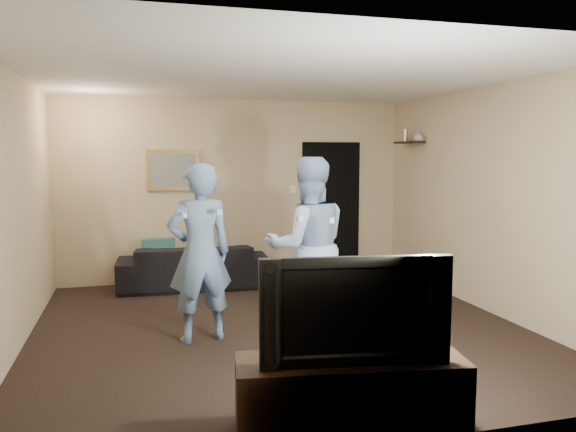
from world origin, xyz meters
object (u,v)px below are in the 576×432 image
object	(u,v)px
television	(352,307)
wii_player_left	(200,253)
sofa	(194,266)
tv_console	(351,398)
wii_player_right	(308,247)

from	to	relation	value
television	wii_player_left	distance (m)	2.27
sofa	wii_player_left	bearing A→B (deg)	88.78
tv_console	wii_player_left	xyz separation A→B (m)	(-0.72, 2.15, 0.62)
wii_player_left	wii_player_right	distance (m)	1.07
wii_player_left	sofa	bearing A→B (deg)	85.92
tv_console	television	distance (m)	0.61
television	sofa	bearing A→B (deg)	105.77
sofa	television	world-z (taller)	television
wii_player_left	television	bearing A→B (deg)	-71.58
tv_console	wii_player_right	xyz separation A→B (m)	(0.35, 2.07, 0.65)
wii_player_left	wii_player_right	bearing A→B (deg)	-4.38
sofa	television	xyz separation A→B (m)	(0.56, -4.41, 0.56)
tv_console	television	xyz separation A→B (m)	(0.00, 0.00, 0.61)
sofa	wii_player_right	bearing A→B (deg)	114.11
sofa	wii_player_left	xyz separation A→B (m)	(-0.16, -2.26, 0.57)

